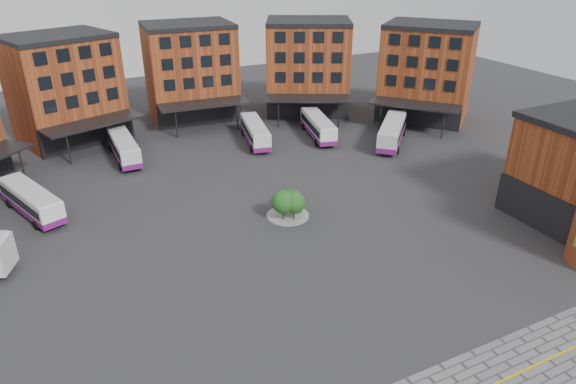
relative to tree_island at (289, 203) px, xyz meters
name	(u,v)px	position (x,y,z in m)	size (l,w,h in m)	color
ground	(330,284)	(-1.94, -11.50, -1.79)	(160.00, 160.00, 0.00)	#28282B
main_building	(155,94)	(-6.72, 26.75, 5.44)	(94.14, 42.48, 14.60)	#984521
tree_island	(289,203)	(0.00, 0.00, 0.00)	(4.40, 4.40, 3.31)	gray
bus_b	(31,200)	(-23.44, 12.55, -0.18)	(5.96, 10.70, 2.96)	white
bus_c	(124,147)	(-12.12, 23.77, -0.15)	(2.74, 10.74, 3.02)	silver
bus_d	(255,132)	(5.43, 21.75, -0.19)	(4.51, 10.76, 2.95)	silver
bus_e	(318,126)	(14.50, 19.97, -0.15)	(4.80, 10.97, 3.01)	white
bus_f	(392,131)	(22.42, 13.04, -0.01)	(9.95, 10.22, 3.27)	silver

